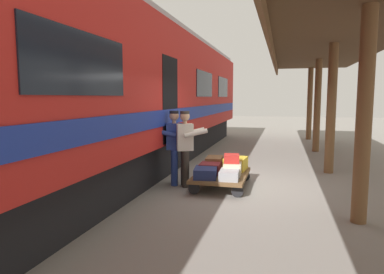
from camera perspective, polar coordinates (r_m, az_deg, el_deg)
name	(u,v)px	position (r m, az deg, el deg)	size (l,w,h in m)	color
ground_plane	(248,185)	(8.09, 9.16, -7.89)	(60.00, 60.00, 0.00)	gray
platform_canopy	(344,34)	(7.99, 23.79, 15.29)	(3.20, 19.92, 3.56)	brown
train_car	(113,95)	(8.80, -12.95, 6.74)	(3.02, 21.11, 4.00)	#B21E19
luggage_cart	(221,176)	(7.81, 4.85, -6.35)	(1.15, 1.76, 0.31)	brown
suitcase_gray_aluminum	(229,175)	(7.27, 6.19, -6.18)	(0.39, 0.60, 0.19)	#9EA0A5
suitcase_navy_fabric	(206,173)	(7.36, 2.25, -5.91)	(0.46, 0.61, 0.21)	navy
suitcase_maroon_trunk	(210,168)	(7.82, 3.02, -5.12)	(0.45, 0.55, 0.22)	maroon
suitcase_yellow_case	(236,164)	(8.20, 7.21, -4.38)	(0.47, 0.62, 0.29)	gold
suitcase_cream_canvas	(233,168)	(7.73, 6.73, -5.13)	(0.37, 0.62, 0.27)	beige
suitcase_brown_leather	(214,163)	(8.28, 3.70, -4.26)	(0.37, 0.59, 0.29)	brown
suitcase_red_plastic	(232,158)	(7.67, 6.54, -3.53)	(0.33, 0.37, 0.18)	#AD231E
porter_in_overalls	(173,145)	(7.91, -3.09, -1.30)	(0.73, 0.56, 1.70)	navy
porter_by_door	(186,146)	(7.76, -1.04, -1.45)	(0.74, 0.60, 1.70)	#332D28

